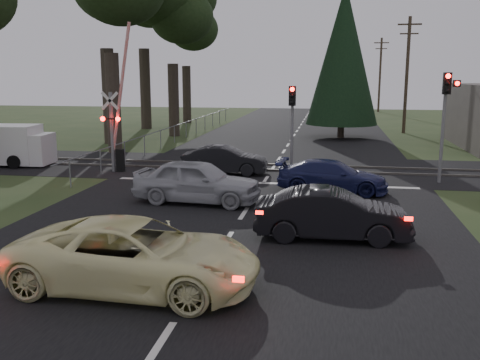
% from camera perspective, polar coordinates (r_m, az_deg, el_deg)
% --- Properties ---
extents(ground, '(120.00, 120.00, 0.00)m').
position_cam_1_polar(ground, '(15.24, -1.44, -6.45)').
color(ground, '#2A3D1B').
rests_on(ground, ground).
extents(road, '(14.00, 100.00, 0.01)m').
position_cam_1_polar(road, '(24.84, 3.04, 0.49)').
color(road, black).
rests_on(road, ground).
extents(rail_corridor, '(120.00, 8.00, 0.01)m').
position_cam_1_polar(rail_corridor, '(26.80, 3.54, 1.27)').
color(rail_corridor, black).
rests_on(rail_corridor, ground).
extents(stop_line, '(13.00, 0.35, 0.00)m').
position_cam_1_polar(stop_line, '(23.09, 2.51, -0.32)').
color(stop_line, silver).
rests_on(stop_line, ground).
extents(rail_near, '(120.00, 0.12, 0.10)m').
position_cam_1_polar(rail_near, '(26.01, 3.35, 1.07)').
color(rail_near, '#59544C').
rests_on(rail_near, ground).
extents(rail_far, '(120.00, 0.12, 0.10)m').
position_cam_1_polar(rail_far, '(27.57, 3.73, 1.65)').
color(rail_far, '#59544C').
rests_on(rail_far, ground).
extents(crossing_signal, '(1.62, 0.38, 6.96)m').
position_cam_1_polar(crossing_signal, '(26.20, -13.05, 5.31)').
color(crossing_signal, slate).
rests_on(crossing_signal, ground).
extents(traffic_signal_right, '(0.68, 0.48, 4.70)m').
position_cam_1_polar(traffic_signal_right, '(24.22, 21.15, 7.37)').
color(traffic_signal_right, slate).
rests_on(traffic_signal_right, ground).
extents(traffic_signal_center, '(0.32, 0.48, 4.10)m').
position_cam_1_polar(traffic_signal_center, '(25.06, 5.58, 7.00)').
color(traffic_signal_center, slate).
rests_on(traffic_signal_center, ground).
extents(utility_pole_mid, '(1.80, 0.26, 9.00)m').
position_cam_1_polar(utility_pole_mid, '(44.61, 17.38, 10.85)').
color(utility_pole_mid, '#4C3D2D').
rests_on(utility_pole_mid, ground).
extents(utility_pole_far, '(1.80, 0.26, 9.00)m').
position_cam_1_polar(utility_pole_far, '(69.48, 14.71, 10.94)').
color(utility_pole_far, '#4C3D2D').
rests_on(utility_pole_far, ground).
extents(euc_tree_c, '(6.00, 6.00, 13.20)m').
position_cam_1_polar(euc_tree_c, '(41.28, -7.33, 17.93)').
color(euc_tree_c, '#473D33').
rests_on(euc_tree_c, ground).
extents(euc_tree_e, '(6.00, 6.00, 13.20)m').
position_cam_1_polar(euc_tree_e, '(52.34, -5.85, 16.52)').
color(euc_tree_e, '#473D33').
rests_on(euc_tree_e, ground).
extents(conifer_tree, '(5.20, 5.20, 11.00)m').
position_cam_1_polar(conifer_tree, '(40.27, 10.98, 12.96)').
color(conifer_tree, '#473D33').
rests_on(conifer_tree, ground).
extents(fence_left, '(0.10, 36.00, 1.20)m').
position_cam_1_polar(fence_left, '(38.53, -6.35, 4.26)').
color(fence_left, slate).
rests_on(fence_left, ground).
extents(cream_coupe, '(5.53, 2.69, 1.51)m').
position_cam_1_polar(cream_coupe, '(11.94, -11.10, -7.90)').
color(cream_coupe, '#FAF6B3').
rests_on(cream_coupe, ground).
extents(dark_hatchback, '(4.40, 1.67, 1.43)m').
position_cam_1_polar(dark_hatchback, '(15.40, 9.81, -3.65)').
color(dark_hatchback, black).
rests_on(dark_hatchback, ground).
extents(silver_car, '(4.79, 2.27, 1.58)m').
position_cam_1_polar(silver_car, '(19.52, -4.57, -0.14)').
color(silver_car, '#A3A5AB').
rests_on(silver_car, ground).
extents(blue_sedan, '(4.52, 2.20, 1.27)m').
position_cam_1_polar(blue_sedan, '(21.55, 9.81, 0.38)').
color(blue_sedan, '#1A1E4E').
rests_on(blue_sedan, ground).
extents(dark_car_far, '(4.03, 1.51, 1.32)m').
position_cam_1_polar(dark_car_far, '(25.16, -1.65, 2.14)').
color(dark_car_far, black).
rests_on(dark_car_far, ground).
extents(white_van, '(5.47, 2.43, 2.08)m').
position_cam_1_polar(white_van, '(30.14, -24.18, 3.42)').
color(white_van, white).
rests_on(white_van, ground).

